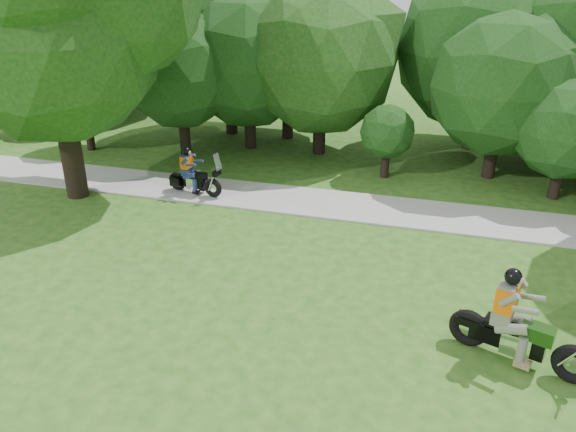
# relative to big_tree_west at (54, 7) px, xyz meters

# --- Properties ---
(ground) EXTENTS (100.00, 100.00, 0.00)m
(ground) POSITION_rel_big_tree_west_xyz_m (10.54, -6.85, -5.76)
(ground) COLOR #255217
(ground) RESTS_ON ground
(walkway) EXTENTS (60.00, 2.20, 0.06)m
(walkway) POSITION_rel_big_tree_west_xyz_m (10.54, 1.15, -5.73)
(walkway) COLOR #989893
(walkway) RESTS_ON ground
(tree_line) EXTENTS (40.93, 11.94, 7.66)m
(tree_line) POSITION_rel_big_tree_west_xyz_m (12.92, 7.40, -2.08)
(tree_line) COLOR black
(tree_line) RESTS_ON ground
(big_tree_west) EXTENTS (8.64, 6.56, 9.96)m
(big_tree_west) POSITION_rel_big_tree_west_xyz_m (0.00, 0.00, 0.00)
(big_tree_west) COLOR black
(big_tree_west) RESTS_ON ground
(chopper_motorcycle) EXTENTS (2.66, 1.31, 1.95)m
(chopper_motorcycle) POSITION_rel_big_tree_west_xyz_m (12.97, -5.24, -5.04)
(chopper_motorcycle) COLOR black
(chopper_motorcycle) RESTS_ON ground
(touring_motorcycle) EXTENTS (2.01, 0.83, 1.54)m
(touring_motorcycle) POSITION_rel_big_tree_west_xyz_m (3.59, 0.76, -5.14)
(touring_motorcycle) COLOR black
(touring_motorcycle) RESTS_ON walkway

